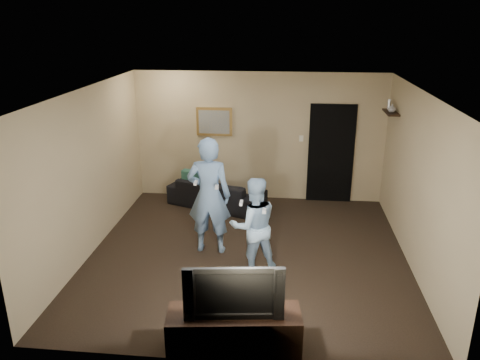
# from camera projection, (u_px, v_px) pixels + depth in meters

# --- Properties ---
(ground) EXTENTS (5.00, 5.00, 0.00)m
(ground) POSITION_uv_depth(u_px,v_px,m) (248.00, 254.00, 7.51)
(ground) COLOR black
(ground) RESTS_ON ground
(ceiling) EXTENTS (5.00, 5.00, 0.04)m
(ceiling) POSITION_uv_depth(u_px,v_px,m) (249.00, 91.00, 6.64)
(ceiling) COLOR silver
(ceiling) RESTS_ON wall_back
(wall_back) EXTENTS (5.00, 0.04, 2.60)m
(wall_back) POSITION_uv_depth(u_px,v_px,m) (259.00, 137.00, 9.42)
(wall_back) COLOR tan
(wall_back) RESTS_ON ground
(wall_front) EXTENTS (5.00, 0.04, 2.60)m
(wall_front) POSITION_uv_depth(u_px,v_px,m) (227.00, 258.00, 4.73)
(wall_front) COLOR tan
(wall_front) RESTS_ON ground
(wall_left) EXTENTS (0.04, 5.00, 2.60)m
(wall_left) POSITION_uv_depth(u_px,v_px,m) (89.00, 172.00, 7.32)
(wall_left) COLOR tan
(wall_left) RESTS_ON ground
(wall_right) EXTENTS (0.04, 5.00, 2.60)m
(wall_right) POSITION_uv_depth(u_px,v_px,m) (418.00, 183.00, 6.83)
(wall_right) COLOR tan
(wall_right) RESTS_ON ground
(sofa) EXTENTS (2.04, 1.36, 0.56)m
(sofa) POSITION_uv_depth(u_px,v_px,m) (217.00, 193.00, 9.32)
(sofa) COLOR black
(sofa) RESTS_ON ground
(throw_pillow) EXTENTS (0.51, 0.29, 0.48)m
(throw_pillow) POSITION_uv_depth(u_px,v_px,m) (194.00, 182.00, 9.29)
(throw_pillow) COLOR #1A4F45
(throw_pillow) RESTS_ON sofa
(painting_frame) EXTENTS (0.72, 0.05, 0.57)m
(painting_frame) POSITION_uv_depth(u_px,v_px,m) (214.00, 122.00, 9.38)
(painting_frame) COLOR olive
(painting_frame) RESTS_ON wall_back
(painting_canvas) EXTENTS (0.62, 0.01, 0.47)m
(painting_canvas) POSITION_uv_depth(u_px,v_px,m) (214.00, 122.00, 9.36)
(painting_canvas) COLOR slate
(painting_canvas) RESTS_ON painting_frame
(doorway) EXTENTS (0.90, 0.06, 2.00)m
(doorway) POSITION_uv_depth(u_px,v_px,m) (331.00, 154.00, 9.35)
(doorway) COLOR black
(doorway) RESTS_ON ground
(light_switch) EXTENTS (0.08, 0.02, 0.12)m
(light_switch) POSITION_uv_depth(u_px,v_px,m) (301.00, 138.00, 9.31)
(light_switch) COLOR silver
(light_switch) RESTS_ON wall_back
(wall_shelf) EXTENTS (0.20, 0.60, 0.03)m
(wall_shelf) POSITION_uv_depth(u_px,v_px,m) (391.00, 112.00, 8.30)
(wall_shelf) COLOR black
(wall_shelf) RESTS_ON wall_right
(shelf_vase) EXTENTS (0.16, 0.16, 0.14)m
(shelf_vase) POSITION_uv_depth(u_px,v_px,m) (392.00, 108.00, 8.23)
(shelf_vase) COLOR #AFAFB4
(shelf_vase) RESTS_ON wall_shelf
(shelf_figurine) EXTENTS (0.06, 0.06, 0.18)m
(shelf_figurine) POSITION_uv_depth(u_px,v_px,m) (389.00, 104.00, 8.48)
(shelf_figurine) COLOR silver
(shelf_figurine) RESTS_ON wall_shelf
(tv_console) EXTENTS (1.53, 0.65, 0.53)m
(tv_console) POSITION_uv_depth(u_px,v_px,m) (234.00, 333.00, 5.26)
(tv_console) COLOR black
(tv_console) RESTS_ON ground
(television) EXTENTS (1.09, 0.27, 0.62)m
(television) POSITION_uv_depth(u_px,v_px,m) (234.00, 288.00, 5.06)
(television) COLOR black
(television) RESTS_ON tv_console
(wii_player_left) EXTENTS (0.70, 0.52, 1.89)m
(wii_player_left) POSITION_uv_depth(u_px,v_px,m) (209.00, 196.00, 7.33)
(wii_player_left) COLOR #7196C4
(wii_player_left) RESTS_ON ground
(wii_player_right) EXTENTS (0.86, 0.76, 1.47)m
(wii_player_right) POSITION_uv_depth(u_px,v_px,m) (254.00, 226.00, 6.79)
(wii_player_right) COLOR #9ABDE0
(wii_player_right) RESTS_ON ground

